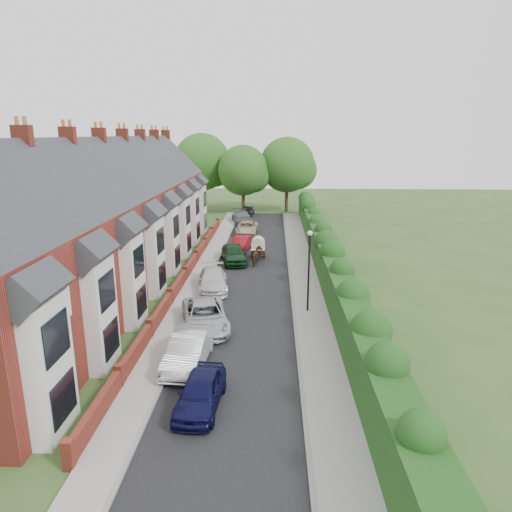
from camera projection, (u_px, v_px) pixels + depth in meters
The scene contains 24 objects.
ground at pixel (249, 340), 24.47m from camera, with size 140.00×140.00×0.00m, color #2D4C1E.
road at pixel (250, 277), 35.10m from camera, with size 6.00×58.00×0.02m, color black.
pavement_hedge_side at pixel (304, 277), 34.92m from camera, with size 2.20×58.00×0.12m, color gray.
pavement_house_side at pixel (201, 276), 35.23m from camera, with size 1.70×58.00×0.12m, color gray.
kerb_hedge_side at pixel (290, 277), 34.96m from camera, with size 0.18×58.00×0.13m, color gray.
kerb_house_side at pixel (211, 276), 35.20m from camera, with size 0.18×58.00×0.13m, color gray.
hedge at pixel (328, 258), 34.45m from camera, with size 2.10×58.00×2.85m.
terrace_row at pixel (108, 221), 33.36m from camera, with size 9.05×40.50×11.50m.
garden_wall_row at pixel (185, 275), 34.20m from camera, with size 0.35×40.35×1.10m.
lamppost at pixel (309, 261), 27.34m from camera, with size 0.32×0.32×5.16m.
tree_far_left at pixel (246, 172), 61.76m from camera, with size 7.14×6.80×9.29m.
tree_far_right at pixel (290, 166), 63.30m from camera, with size 7.98×7.60×10.31m.
tree_far_back at pixel (205, 163), 64.65m from camera, with size 8.40×8.00×10.82m.
car_navy at pixel (200, 392), 18.27m from camera, with size 1.63×4.05×1.38m, color #0B0C34.
car_silver_a at pixel (189, 349), 21.64m from camera, with size 1.64×4.71×1.55m, color #B1B2B7.
car_silver_b at pixel (205, 316), 25.73m from camera, with size 2.44×5.29×1.47m, color #B8BAC0.
car_white at pixel (213, 280), 32.16m from camera, with size 1.96×4.82×1.40m, color silver.
car_green at pixel (234, 254), 38.87m from camera, with size 1.90×4.71×1.61m, color #0F3215.
car_red at pixel (241, 244), 42.85m from camera, with size 1.44×4.13×1.36m, color maroon.
car_beige at pixel (247, 228), 50.26m from camera, with size 2.19×4.75×1.32m, color #CBB393.
car_grey at pixel (242, 217), 56.22m from camera, with size 2.07×5.09×1.48m, color slate.
car_black at pixel (247, 211), 61.35m from camera, with size 1.62×4.01×1.37m, color black.
horse at pixel (257, 256), 38.16m from camera, with size 0.82×1.81×1.53m, color #422B18.
horse_cart at pixel (258, 246), 39.95m from camera, with size 1.25×2.76×1.99m.
Camera 1 is at (1.28, -22.43, 10.69)m, focal length 32.00 mm.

